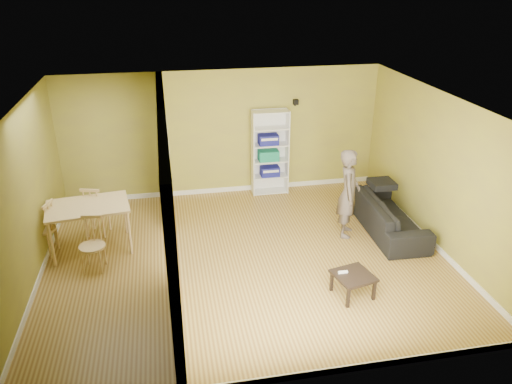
# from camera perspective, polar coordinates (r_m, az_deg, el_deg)

# --- Properties ---
(room_shell) EXTENTS (6.50, 6.50, 6.50)m
(room_shell) POSITION_cam_1_polar(r_m,az_deg,el_deg) (7.74, -1.18, 0.64)
(room_shell) COLOR #AF944A
(room_shell) RESTS_ON ground
(partition) EXTENTS (0.22, 5.50, 2.60)m
(partition) POSITION_cam_1_polar(r_m,az_deg,el_deg) (7.65, -10.07, -0.05)
(partition) COLOR olive
(partition) RESTS_ON ground
(wall_speaker) EXTENTS (0.10, 0.10, 0.10)m
(wall_speaker) POSITION_cam_1_polar(r_m,az_deg,el_deg) (10.35, 4.56, 10.21)
(wall_speaker) COLOR black
(wall_speaker) RESTS_ON room_shell
(sofa) EXTENTS (2.10, 0.95, 0.79)m
(sofa) POSITION_cam_1_polar(r_m,az_deg,el_deg) (9.32, 14.95, -2.07)
(sofa) COLOR black
(sofa) RESTS_ON ground
(person) EXTENTS (0.84, 0.76, 1.89)m
(person) POSITION_cam_1_polar(r_m,az_deg,el_deg) (8.80, 10.60, 0.69)
(person) COLOR slate
(person) RESTS_ON ground
(bookshelf) EXTENTS (0.75, 0.33, 1.79)m
(bookshelf) POSITION_cam_1_polar(r_m,az_deg,el_deg) (10.43, 1.55, 4.62)
(bookshelf) COLOR white
(bookshelf) RESTS_ON ground
(paper_box_navy_a) EXTENTS (0.39, 0.25, 0.20)m
(paper_box_navy_a) POSITION_cam_1_polar(r_m,az_deg,el_deg) (10.54, 1.58, 2.41)
(paper_box_navy_a) COLOR navy
(paper_box_navy_a) RESTS_ON bookshelf
(paper_box_teal) EXTENTS (0.42, 0.27, 0.21)m
(paper_box_teal) POSITION_cam_1_polar(r_m,az_deg,el_deg) (10.40, 1.42, 4.22)
(paper_box_teal) COLOR #106346
(paper_box_teal) RESTS_ON bookshelf
(paper_box_navy_b) EXTENTS (0.40, 0.26, 0.21)m
(paper_box_navy_b) POSITION_cam_1_polar(r_m,az_deg,el_deg) (10.29, 1.41, 6.03)
(paper_box_navy_b) COLOR navy
(paper_box_navy_b) RESTS_ON bookshelf
(coffee_table) EXTENTS (0.53, 0.53, 0.35)m
(coffee_table) POSITION_cam_1_polar(r_m,az_deg,el_deg) (7.46, 11.06, -9.58)
(coffee_table) COLOR black
(coffee_table) RESTS_ON ground
(game_controller) EXTENTS (0.14, 0.04, 0.03)m
(game_controller) POSITION_cam_1_polar(r_m,az_deg,el_deg) (7.44, 9.90, -9.01)
(game_controller) COLOR white
(game_controller) RESTS_ON coffee_table
(dining_table) EXTENTS (1.31, 0.88, 0.82)m
(dining_table) POSITION_cam_1_polar(r_m,az_deg,el_deg) (8.72, -18.67, -1.92)
(dining_table) COLOR #E6AE7E
(dining_table) RESTS_ON ground
(chair_left) EXTENTS (0.54, 0.54, 0.94)m
(chair_left) POSITION_cam_1_polar(r_m,az_deg,el_deg) (9.00, -23.24, -3.77)
(chair_left) COLOR tan
(chair_left) RESTS_ON ground
(chair_near) EXTENTS (0.47, 0.47, 0.89)m
(chair_near) POSITION_cam_1_polar(r_m,az_deg,el_deg) (8.25, -18.25, -5.76)
(chair_near) COLOR tan
(chair_near) RESTS_ON ground
(chair_far) EXTENTS (0.54, 0.54, 0.96)m
(chair_far) POSITION_cam_1_polar(r_m,az_deg,el_deg) (9.30, -17.78, -1.93)
(chair_far) COLOR tan
(chair_far) RESTS_ON ground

